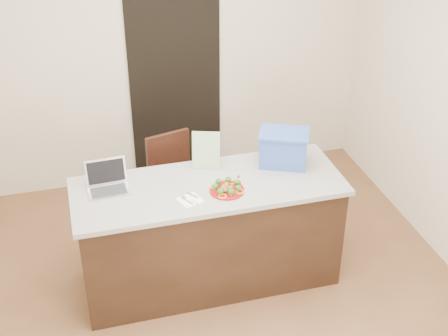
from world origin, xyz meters
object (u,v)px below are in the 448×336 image
object	(u,v)px
plate	(227,190)
yogurt_bottle	(239,181)
napkin	(190,200)
chair	(171,178)
laptop	(107,181)
blue_box	(284,148)
island	(209,233)

from	to	relation	value
plate	yogurt_bottle	bearing A→B (deg)	29.76
napkin	chair	distance (m)	1.05
laptop	blue_box	size ratio (longest dim) A/B	0.67
napkin	blue_box	xyz separation A→B (m)	(0.83, 0.32, 0.14)
island	yogurt_bottle	size ratio (longest dim) A/B	26.88
yogurt_bottle	laptop	xyz separation A→B (m)	(-0.95, 0.22, 0.03)
plate	yogurt_bottle	distance (m)	0.13
napkin	yogurt_bottle	distance (m)	0.42
blue_box	island	bearing A→B (deg)	-142.84
island	blue_box	size ratio (longest dim) A/B	4.45
laptop	blue_box	distance (m)	1.39
yogurt_bottle	chair	xyz separation A→B (m)	(-0.36, 0.86, -0.43)
island	laptop	xyz separation A→B (m)	(-0.74, 0.15, 0.52)
plate	island	bearing A→B (deg)	130.31
napkin	blue_box	distance (m)	0.90
island	plate	world-z (taller)	plate
yogurt_bottle	plate	bearing A→B (deg)	-150.24
laptop	chair	world-z (taller)	laptop
plate	laptop	xyz separation A→B (m)	(-0.85, 0.28, 0.05)
napkin	laptop	size ratio (longest dim) A/B	0.50
island	napkin	distance (m)	0.53
plate	yogurt_bottle	xyz separation A→B (m)	(0.11, 0.06, 0.02)
plate	blue_box	distance (m)	0.62
laptop	blue_box	bearing A→B (deg)	-2.51
blue_box	laptop	bearing A→B (deg)	-155.83
laptop	blue_box	xyz separation A→B (m)	(1.39, 0.00, 0.08)
napkin	yogurt_bottle	world-z (taller)	yogurt_bottle
island	blue_box	xyz separation A→B (m)	(0.65, 0.15, 0.60)
island	yogurt_bottle	xyz separation A→B (m)	(0.22, -0.07, 0.49)
island	laptop	world-z (taller)	laptop
plate	laptop	distance (m)	0.89
yogurt_bottle	chair	bearing A→B (deg)	112.75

